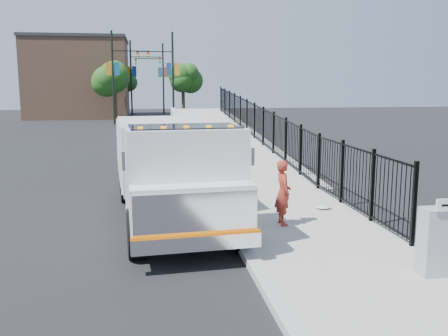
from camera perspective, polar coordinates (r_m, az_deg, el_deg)
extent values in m
plane|color=black|center=(12.26, 1.05, -7.29)|extent=(120.00, 120.00, 0.00)
cube|color=#9E998E|center=(10.92, 13.05, -9.38)|extent=(3.55, 12.00, 0.12)
cube|color=#ADAAA3|center=(10.37, 2.97, -10.04)|extent=(0.30, 12.00, 0.16)
cube|color=#9E998E|center=(28.09, -0.25, 2.36)|extent=(3.95, 24.06, 3.19)
cube|color=black|center=(24.35, 4.48, 3.33)|extent=(0.10, 28.00, 1.80)
cube|color=black|center=(13.59, -6.18, -3.15)|extent=(1.58, 7.15, 0.23)
cube|color=silver|center=(11.05, -4.75, -0.58)|extent=(2.62, 2.47, 2.09)
cube|color=silver|center=(9.91, -3.60, -4.85)|extent=(2.50, 0.91, 1.04)
cube|color=silver|center=(9.54, -3.21, -5.42)|extent=(2.40, 0.27, 0.89)
cube|color=silver|center=(9.61, -3.09, -8.55)|extent=(2.51, 0.38, 0.29)
cube|color=orange|center=(9.56, -3.10, -7.66)|extent=(2.50, 0.24, 0.06)
cube|color=black|center=(10.70, -4.60, 2.48)|extent=(2.39, 1.53, 0.89)
cube|color=silver|center=(14.73, -6.90, 1.96)|extent=(2.83, 4.56, 1.77)
cube|color=silver|center=(9.84, -11.42, 0.76)|extent=(0.07, 0.07, 0.36)
cube|color=silver|center=(10.25, 3.30, 1.29)|extent=(0.07, 0.07, 0.36)
cube|color=orange|center=(10.20, -9.55, 4.49)|extent=(0.11, 0.09, 0.06)
cube|color=orange|center=(10.24, -6.93, 4.58)|extent=(0.11, 0.09, 0.06)
cube|color=orange|center=(10.30, -4.32, 4.65)|extent=(0.11, 0.09, 0.06)
cube|color=orange|center=(10.38, -1.76, 4.71)|extent=(0.11, 0.09, 0.06)
cube|color=orange|center=(10.48, 0.77, 4.77)|extent=(0.11, 0.09, 0.06)
cylinder|color=black|center=(10.50, -10.04, -7.39)|extent=(0.41, 1.06, 1.04)
cylinder|color=black|center=(10.82, 1.68, -6.73)|extent=(0.41, 1.06, 1.04)
cylinder|color=black|center=(15.45, -11.12, -1.91)|extent=(0.41, 1.06, 1.04)
cylinder|color=black|center=(15.68, -3.09, -1.58)|extent=(0.41, 1.06, 1.04)
cylinder|color=black|center=(16.58, -11.27, -1.13)|extent=(0.41, 1.06, 1.04)
cylinder|color=black|center=(16.79, -3.78, -0.83)|extent=(0.41, 1.06, 1.04)
imported|color=maroon|center=(12.34, 6.75, -2.81)|extent=(0.40, 0.60, 1.61)
cube|color=gray|center=(9.89, 23.02, -7.75)|extent=(0.55, 0.40, 1.25)
cube|color=white|center=(9.53, 24.00, -3.89)|extent=(0.35, 0.04, 0.22)
ellipsoid|color=silver|center=(14.22, 11.23, -4.35)|extent=(0.45, 0.45, 0.11)
cylinder|color=black|center=(44.64, -12.56, 9.99)|extent=(0.18, 0.18, 8.00)
cube|color=black|center=(44.65, -10.57, 13.01)|extent=(3.20, 0.08, 0.08)
cube|color=black|center=(44.62, -8.66, 12.62)|extent=(0.18, 0.22, 0.60)
cube|color=#115690|center=(44.64, -12.14, 11.03)|extent=(0.45, 0.04, 1.10)
cube|color=#C77117|center=(44.68, -13.06, 11.00)|extent=(0.45, 0.04, 1.10)
cylinder|color=black|center=(45.12, -5.85, 10.16)|extent=(0.18, 0.18, 8.00)
cube|color=black|center=(45.15, -7.98, 13.04)|extent=(3.20, 0.08, 0.08)
cube|color=black|center=(45.13, -9.84, 12.55)|extent=(0.18, 0.22, 0.60)
cube|color=gold|center=(45.16, -5.41, 11.18)|extent=(0.45, 0.04, 1.10)
cube|color=navy|center=(45.12, -6.32, 11.17)|extent=(0.45, 0.04, 1.10)
cylinder|color=black|center=(54.44, -10.56, 9.96)|extent=(0.18, 0.18, 8.00)
cube|color=black|center=(54.49, -8.92, 12.42)|extent=(3.20, 0.08, 0.08)
cube|color=black|center=(54.49, -7.36, 12.09)|extent=(0.18, 0.22, 0.60)
cube|color=#0D3B99|center=(54.45, -10.21, 10.81)|extent=(0.45, 0.04, 1.10)
cube|color=#C2740C|center=(54.47, -10.96, 10.79)|extent=(0.45, 0.04, 1.10)
cylinder|color=black|center=(58.07, -6.95, 10.02)|extent=(0.18, 0.18, 8.00)
cube|color=black|center=(58.10, -8.61, 12.25)|extent=(3.20, 0.08, 0.08)
cube|color=black|center=(58.09, -10.05, 11.87)|extent=(0.18, 0.22, 0.60)
cube|color=#D94A1B|center=(58.09, -6.62, 10.82)|extent=(0.45, 0.04, 1.10)
cube|color=#2C67A0|center=(58.07, -7.32, 10.80)|extent=(0.45, 0.04, 1.10)
cylinder|color=#382314|center=(48.22, -12.32, 7.10)|extent=(0.36, 0.36, 3.20)
sphere|color=#194714|center=(48.18, -12.42, 9.95)|extent=(3.03, 3.03, 3.03)
cylinder|color=#382314|center=(51.44, -4.68, 7.44)|extent=(0.36, 0.36, 3.20)
sphere|color=#194714|center=(51.40, -4.71, 10.11)|extent=(2.38, 2.38, 2.38)
cylinder|color=#382314|center=(58.77, -11.16, 7.57)|extent=(0.36, 0.36, 3.20)
sphere|color=#194714|center=(58.74, -11.24, 9.90)|extent=(2.40, 2.40, 2.40)
cube|color=#8C664C|center=(55.99, -16.20, 9.73)|extent=(10.00, 10.00, 8.00)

